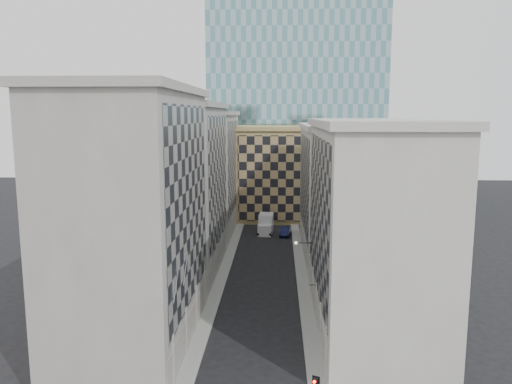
% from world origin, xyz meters
% --- Properties ---
extents(sidewalk_west, '(1.50, 100.00, 0.15)m').
position_xyz_m(sidewalk_west, '(-5.25, 30.00, 0.07)').
color(sidewalk_west, gray).
rests_on(sidewalk_west, ground).
extents(sidewalk_east, '(1.50, 100.00, 0.15)m').
position_xyz_m(sidewalk_east, '(5.25, 30.00, 0.07)').
color(sidewalk_east, gray).
rests_on(sidewalk_east, ground).
extents(bldg_left_a, '(10.80, 22.80, 23.70)m').
position_xyz_m(bldg_left_a, '(-10.88, 11.00, 11.82)').
color(bldg_left_a, gray).
rests_on(bldg_left_a, ground).
extents(bldg_left_b, '(10.80, 22.80, 22.70)m').
position_xyz_m(bldg_left_b, '(-10.88, 33.00, 11.32)').
color(bldg_left_b, gray).
rests_on(bldg_left_b, ground).
extents(bldg_left_c, '(10.80, 22.80, 21.70)m').
position_xyz_m(bldg_left_c, '(-10.88, 55.00, 10.83)').
color(bldg_left_c, gray).
rests_on(bldg_left_c, ground).
extents(bldg_right_a, '(10.80, 26.80, 20.70)m').
position_xyz_m(bldg_right_a, '(10.88, 15.00, 10.32)').
color(bldg_right_a, '#B4AEA5').
rests_on(bldg_right_a, ground).
extents(bldg_right_b, '(10.80, 28.80, 19.70)m').
position_xyz_m(bldg_right_b, '(10.89, 42.00, 9.85)').
color(bldg_right_b, '#B4AEA5').
rests_on(bldg_right_b, ground).
extents(tan_block, '(16.80, 14.80, 18.80)m').
position_xyz_m(tan_block, '(2.00, 67.90, 9.44)').
color(tan_block, tan).
rests_on(tan_block, ground).
extents(church_tower, '(7.20, 7.20, 51.50)m').
position_xyz_m(church_tower, '(0.00, 82.00, 26.95)').
color(church_tower, '#2A2521').
rests_on(church_tower, ground).
extents(flagpoles_left, '(0.10, 6.33, 2.33)m').
position_xyz_m(flagpoles_left, '(-5.90, 6.00, 8.00)').
color(flagpoles_left, gray).
rests_on(flagpoles_left, ground).
extents(bracket_lamp, '(1.98, 0.36, 0.36)m').
position_xyz_m(bracket_lamp, '(4.38, 24.00, 6.20)').
color(bracket_lamp, black).
rests_on(bracket_lamp, ground).
extents(box_truck, '(2.79, 6.16, 3.31)m').
position_xyz_m(box_truck, '(-0.16, 54.50, 1.44)').
color(box_truck, silver).
rests_on(box_truck, ground).
extents(dark_car, '(2.08, 4.77, 1.52)m').
position_xyz_m(dark_car, '(3.32, 52.65, 0.76)').
color(dark_car, '#10153C').
rests_on(dark_car, ground).
extents(shop_sign, '(0.87, 0.76, 0.84)m').
position_xyz_m(shop_sign, '(5.42, 14.98, 3.83)').
color(shop_sign, black).
rests_on(shop_sign, ground).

